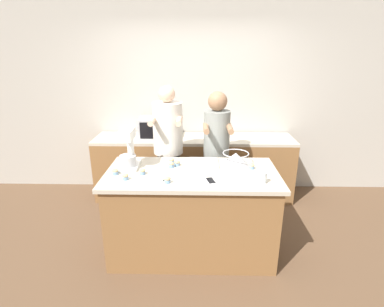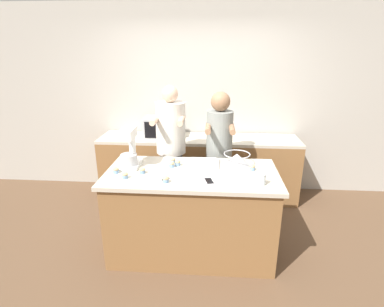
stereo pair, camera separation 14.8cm
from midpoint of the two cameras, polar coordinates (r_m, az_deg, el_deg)
ground_plane at (r=3.46m, az=1.23°, el=-17.71°), size 16.00×16.00×0.00m
back_wall at (r=4.47m, az=2.53°, el=9.89°), size 10.00×0.06×2.70m
island_counter at (r=3.20m, az=1.29°, el=-11.10°), size 1.72×0.85×0.92m
back_counter at (r=4.38m, az=2.20°, el=-2.60°), size 2.80×0.60×0.90m
person_left at (r=3.65m, az=-2.82°, el=0.15°), size 0.36×0.52×1.69m
person_right at (r=3.63m, az=6.31°, el=-0.33°), size 0.33×0.49×1.63m
stand_mixer at (r=3.14m, az=-10.53°, el=0.69°), size 0.20×0.30×0.41m
mixing_bowl at (r=3.20m, az=9.84°, el=-0.99°), size 0.28×0.28×0.12m
baking_tray at (r=3.19m, az=3.52°, el=-1.77°), size 0.33×0.27×0.04m
microwave_oven at (r=4.24m, az=-4.95°, el=4.99°), size 0.46×0.33×0.28m
cell_phone at (r=2.78m, az=4.81°, el=-5.31°), size 0.11×0.16×0.01m
drinking_glass at (r=2.79m, az=14.68°, el=-4.79°), size 0.07×0.07×0.10m
knife at (r=2.86m, az=-2.66°, el=-4.61°), size 0.17×0.16×0.01m
cupcake_0 at (r=2.89m, az=-11.24°, el=-4.11°), size 0.06×0.06×0.06m
cupcake_1 at (r=3.21m, az=-2.38°, el=-1.32°), size 0.06×0.06×0.06m
cupcake_2 at (r=3.03m, az=-12.96°, el=-3.12°), size 0.06×0.06×0.06m
cupcake_3 at (r=3.10m, az=12.75°, el=-2.60°), size 0.06×0.06×0.06m
cupcake_4 at (r=2.98m, az=-8.05°, el=-3.23°), size 0.06×0.06×0.06m
cupcake_5 at (r=3.14m, az=-1.39°, el=-1.81°), size 0.06×0.06×0.06m
cupcake_6 at (r=2.76m, az=-3.50°, el=-4.95°), size 0.06×0.06×0.06m
cupcake_7 at (r=3.10m, az=-2.54°, el=-2.09°), size 0.06×0.06×0.06m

